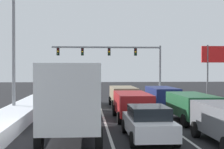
{
  "coord_description": "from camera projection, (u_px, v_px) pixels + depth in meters",
  "views": [
    {
      "loc": [
        -2.71,
        -6.9,
        3.14
      ],
      "look_at": [
        -0.28,
        25.98,
        2.62
      ],
      "focal_mm": 52.48,
      "sensor_mm": 36.0,
      "label": 1
    }
  ],
  "objects": [
    {
      "name": "snow_bank_right_shoulder",
      "position": [
        215.0,
        106.0,
        24.99
      ],
      "size": [
        1.74,
        38.29,
        0.66
      ],
      "primitive_type": "cube",
      "color": "white",
      "rests_on": "ground"
    },
    {
      "name": "suv_tan_center_lane_third",
      "position": [
        123.0,
        95.0,
        27.21
      ],
      "size": [
        2.16,
        4.9,
        1.67
      ],
      "color": "#937F60",
      "rests_on": "ground"
    },
    {
      "name": "suv_navy_right_lane_third",
      "position": [
        162.0,
        95.0,
        26.59
      ],
      "size": [
        2.16,
        4.9,
        1.67
      ],
      "color": "navy",
      "rests_on": "ground"
    },
    {
      "name": "suv_green_right_lane_second",
      "position": [
        192.0,
        105.0,
        19.31
      ],
      "size": [
        2.16,
        4.9,
        1.67
      ],
      "color": "#1E5633",
      "rests_on": "ground"
    },
    {
      "name": "traffic_light_gantry",
      "position": [
        119.0,
        56.0,
        41.84
      ],
      "size": [
        14.0,
        0.47,
        6.2
      ],
      "color": "slate",
      "rests_on": "ground"
    },
    {
      "name": "roadside_sign_right",
      "position": [
        218.0,
        60.0,
        31.76
      ],
      "size": [
        3.2,
        0.16,
        5.5
      ],
      "color": "#59595B",
      "rests_on": "ground"
    },
    {
      "name": "sedan_black_left_lane_third",
      "position": [
        81.0,
        96.0,
        29.16
      ],
      "size": [
        2.0,
        4.5,
        1.51
      ],
      "color": "black",
      "rests_on": "ground"
    },
    {
      "name": "snow_bank_left_shoulder",
      "position": [
        29.0,
        107.0,
        23.96
      ],
      "size": [
        2.01,
        38.29,
        0.75
      ],
      "primitive_type": "cube",
      "color": "white",
      "rests_on": "ground"
    },
    {
      "name": "box_truck_left_lane_nearest",
      "position": [
        72.0,
        97.0,
        14.77
      ],
      "size": [
        2.53,
        7.2,
        3.36
      ],
      "color": "#38383D",
      "rests_on": "ground"
    },
    {
      "name": "suv_silver_left_lane_second",
      "position": [
        81.0,
        99.0,
        23.07
      ],
      "size": [
        2.16,
        4.9,
        1.67
      ],
      "color": "#B7BABF",
      "rests_on": "ground"
    },
    {
      "name": "street_lamp_left_mid",
      "position": [
        19.0,
        37.0,
        21.55
      ],
      "size": [
        2.66,
        0.36,
        8.85
      ],
      "color": "gray",
      "rests_on": "ground"
    },
    {
      "name": "lane_stripe_between_right_lane_and_center_lane",
      "position": [
        147.0,
        111.0,
        24.61
      ],
      "size": [
        0.14,
        38.29,
        0.01
      ],
      "primitive_type": "cube",
      "color": "silver",
      "rests_on": "ground"
    },
    {
      "name": "ground_plane",
      "position": [
        130.0,
        118.0,
        21.01
      ],
      "size": [
        120.0,
        120.0,
        0.0
      ],
      "primitive_type": "plane",
      "color": "black"
    },
    {
      "name": "lane_stripe_between_center_lane_and_left_lane",
      "position": [
        101.0,
        111.0,
        24.36
      ],
      "size": [
        0.14,
        38.29,
        0.01
      ],
      "primitive_type": "cube",
      "color": "silver",
      "rests_on": "ground"
    },
    {
      "name": "suv_red_center_lane_second",
      "position": [
        132.0,
        103.0,
        20.3
      ],
      "size": [
        2.16,
        4.9,
        1.67
      ],
      "color": "maroon",
      "rests_on": "ground"
    },
    {
      "name": "sedan_white_center_lane_nearest",
      "position": [
        148.0,
        123.0,
        14.58
      ],
      "size": [
        2.0,
        4.5,
        1.51
      ],
      "color": "silver",
      "rests_on": "ground"
    }
  ]
}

